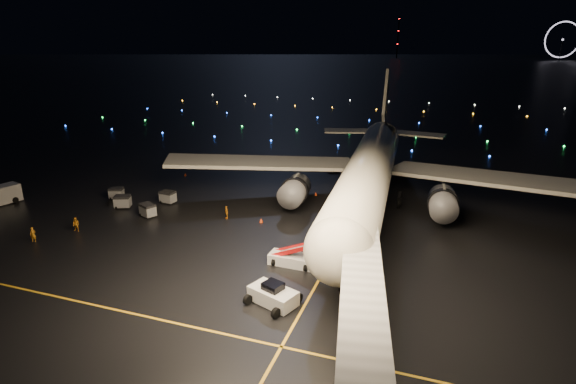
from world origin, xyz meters
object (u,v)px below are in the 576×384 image
(crew_b, at_px, (76,224))
(baggage_cart_2, at_px, (123,202))
(crew_a, at_px, (33,235))
(baggage_cart_1, at_px, (148,210))
(airliner, at_px, (373,142))
(pushback_tug, at_px, (273,293))
(belt_loader, at_px, (293,249))
(crew_c, at_px, (227,212))
(baggage_cart_0, at_px, (168,197))
(baggage_cart_3, at_px, (117,193))

(crew_b, height_order, baggage_cart_2, crew_b)
(crew_a, xyz_separation_m, baggage_cart_1, (7.87, 11.33, -0.00))
(crew_a, distance_m, baggage_cart_2, 13.30)
(airliner, xyz_separation_m, pushback_tug, (-3.59, -31.21, -7.82))
(belt_loader, height_order, baggage_cart_2, belt_loader)
(belt_loader, xyz_separation_m, crew_c, (-12.57, 9.68, -0.89))
(belt_loader, bearing_deg, baggage_cart_0, 153.60)
(pushback_tug, xyz_separation_m, baggage_cart_1, (-23.70, 14.52, -0.14))
(belt_loader, distance_m, baggage_cart_0, 26.64)
(baggage_cart_0, xyz_separation_m, baggage_cart_3, (-8.40, -0.92, -0.05))
(baggage_cart_0, bearing_deg, airliner, 28.39)
(pushback_tug, xyz_separation_m, baggage_cart_3, (-32.66, 19.25, -0.19))
(crew_c, bearing_deg, baggage_cart_2, -125.71)
(airliner, xyz_separation_m, baggage_cart_0, (-27.85, -11.05, -7.96))
(baggage_cart_0, bearing_deg, pushback_tug, -32.98)
(baggage_cart_2, relative_size, baggage_cart_3, 1.08)
(pushback_tug, height_order, belt_loader, belt_loader)
(airliner, relative_size, crew_a, 34.78)
(crew_a, xyz_separation_m, baggage_cart_0, (7.31, 16.98, -0.00))
(crew_c, bearing_deg, baggage_cart_1, -114.31)
(crew_b, height_order, baggage_cart_0, crew_b)
(crew_a, xyz_separation_m, baggage_cart_3, (-1.09, 16.06, -0.05))
(belt_loader, relative_size, crew_c, 4.15)
(pushback_tug, height_order, crew_b, pushback_tug)
(crew_a, height_order, crew_b, crew_b)
(pushback_tug, height_order, crew_a, pushback_tug)
(crew_b, distance_m, baggage_cart_2, 8.93)
(airliner, bearing_deg, baggage_cart_3, -165.51)
(pushback_tug, distance_m, baggage_cart_2, 33.40)
(baggage_cart_2, height_order, baggage_cart_3, baggage_cart_2)
(airliner, relative_size, crew_b, 34.03)
(airliner, height_order, baggage_cart_0, airliner)
(belt_loader, xyz_separation_m, crew_b, (-28.38, -0.36, -0.86))
(baggage_cart_1, relative_size, baggage_cart_3, 1.06)
(crew_b, relative_size, baggage_cart_0, 0.87)
(belt_loader, xyz_separation_m, baggage_cart_2, (-28.43, 8.57, -0.86))
(airliner, bearing_deg, pushback_tug, -100.33)
(airliner, distance_m, baggage_cart_0, 31.00)
(pushback_tug, bearing_deg, crew_c, 147.65)
(baggage_cart_1, bearing_deg, crew_a, -100.66)
(belt_loader, relative_size, crew_a, 4.08)
(baggage_cart_0, bearing_deg, crew_c, -7.49)
(belt_loader, relative_size, baggage_cart_0, 3.47)
(crew_c, distance_m, baggage_cart_3, 19.44)
(airliner, bearing_deg, crew_b, -147.65)
(crew_a, distance_m, baggage_cart_1, 13.79)
(crew_c, relative_size, baggage_cart_0, 0.84)
(belt_loader, bearing_deg, crew_b, -177.76)
(crew_b, relative_size, crew_c, 1.04)
(baggage_cart_3, bearing_deg, baggage_cart_2, -59.87)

